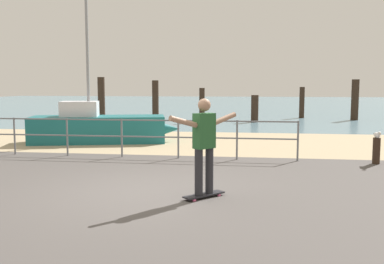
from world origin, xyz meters
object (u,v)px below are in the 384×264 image
at_px(bollard_short, 376,151).
at_px(seagull, 377,135).
at_px(sailboat, 103,127).
at_px(skateboard, 204,195).
at_px(skateboarder, 204,141).

distance_m(bollard_short, seagull, 0.41).
relative_size(sailboat, bollard_short, 8.16).
bearing_deg(skateboard, seagull, 44.83).
bearing_deg(sailboat, bollard_short, -20.19).
bearing_deg(bollard_short, sailboat, 159.81).
distance_m(skateboarder, seagull, 5.40).
bearing_deg(bollard_short, seagull, -90.70).
xyz_separation_m(sailboat, skateboard, (4.18, -6.77, -0.46)).
xyz_separation_m(sailboat, skateboarder, (4.18, -6.77, 0.49)).
height_order(skateboard, bollard_short, bollard_short).
xyz_separation_m(skateboarder, bollard_short, (3.83, 3.82, -0.69)).
xyz_separation_m(skateboard, seagull, (3.83, 3.81, 0.67)).
height_order(sailboat, skateboarder, sailboat).
relative_size(bollard_short, seagull, 1.36).
height_order(sailboat, skateboard, sailboat).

